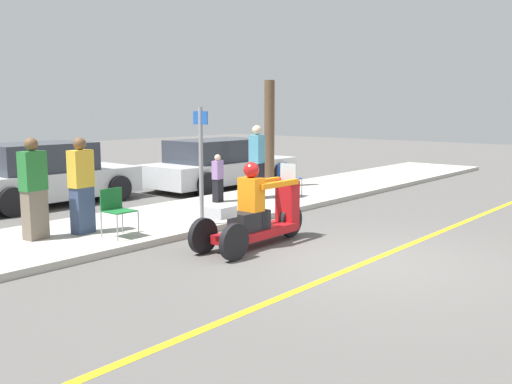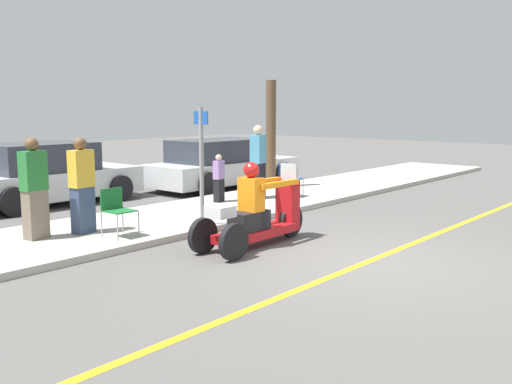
{
  "view_description": "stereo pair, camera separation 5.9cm",
  "coord_description": "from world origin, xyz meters",
  "px_view_note": "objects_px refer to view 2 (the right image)",
  "views": [
    {
      "loc": [
        -7.48,
        -4.11,
        2.31
      ],
      "look_at": [
        -0.36,
        1.92,
        0.92
      ],
      "focal_mm": 40.0,
      "sensor_mm": 36.0,
      "label": 1
    },
    {
      "loc": [
        -7.44,
        -4.15,
        2.31
      ],
      "look_at": [
        -0.36,
        1.92,
        0.92
      ],
      "focal_mm": 40.0,
      "sensor_mm": 36.0,
      "label": 2
    }
  ],
  "objects_px": {
    "spectator_near_curb": "(258,163)",
    "parked_car_lot_far": "(46,175)",
    "parked_car_lot_center": "(222,164)",
    "spectator_far_back": "(219,179)",
    "folding_chair_set_back": "(116,207)",
    "folding_chair_curbside": "(288,176)",
    "motorcycle_trike": "(256,217)",
    "spectator_with_child": "(34,190)",
    "tree_trunk": "(271,134)",
    "spectator_by_tree": "(82,187)",
    "street_sign": "(201,161)"
  },
  "relations": [
    {
      "from": "spectator_near_curb",
      "to": "folding_chair_set_back",
      "type": "xyz_separation_m",
      "value": [
        -4.72,
        -0.84,
        -0.35
      ]
    },
    {
      "from": "spectator_far_back",
      "to": "tree_trunk",
      "type": "xyz_separation_m",
      "value": [
        2.69,
        0.63,
        0.92
      ]
    },
    {
      "from": "spectator_by_tree",
      "to": "spectator_with_child",
      "type": "xyz_separation_m",
      "value": [
        -0.77,
        0.2,
        0.01
      ]
    },
    {
      "from": "motorcycle_trike",
      "to": "tree_trunk",
      "type": "bearing_deg",
      "value": 36.99
    },
    {
      "from": "tree_trunk",
      "to": "parked_car_lot_center",
      "type": "bearing_deg",
      "value": 97.2
    },
    {
      "from": "tree_trunk",
      "to": "street_sign",
      "type": "bearing_deg",
      "value": -154.87
    },
    {
      "from": "motorcycle_trike",
      "to": "spectator_with_child",
      "type": "height_order",
      "value": "spectator_with_child"
    },
    {
      "from": "motorcycle_trike",
      "to": "spectator_with_child",
      "type": "bearing_deg",
      "value": 130.16
    },
    {
      "from": "spectator_far_back",
      "to": "folding_chair_curbside",
      "type": "bearing_deg",
      "value": -22.06
    },
    {
      "from": "folding_chair_curbside",
      "to": "parked_car_lot_center",
      "type": "xyz_separation_m",
      "value": [
        0.76,
        3.0,
        0.04
      ]
    },
    {
      "from": "folding_chair_curbside",
      "to": "parked_car_lot_far",
      "type": "height_order",
      "value": "parked_car_lot_far"
    },
    {
      "from": "spectator_with_child",
      "to": "parked_car_lot_center",
      "type": "height_order",
      "value": "spectator_with_child"
    },
    {
      "from": "parked_car_lot_center",
      "to": "parked_car_lot_far",
      "type": "relative_size",
      "value": 1.15
    },
    {
      "from": "spectator_with_child",
      "to": "folding_chair_curbside",
      "type": "relative_size",
      "value": 2.07
    },
    {
      "from": "spectator_far_back",
      "to": "parked_car_lot_center",
      "type": "height_order",
      "value": "parked_car_lot_center"
    },
    {
      "from": "motorcycle_trike",
      "to": "street_sign",
      "type": "bearing_deg",
      "value": 81.85
    },
    {
      "from": "motorcycle_trike",
      "to": "street_sign",
      "type": "distance_m",
      "value": 1.74
    },
    {
      "from": "spectator_with_child",
      "to": "parked_car_lot_center",
      "type": "bearing_deg",
      "value": 19.98
    },
    {
      "from": "folding_chair_curbside",
      "to": "parked_car_lot_far",
      "type": "distance_m",
      "value": 5.83
    },
    {
      "from": "folding_chair_curbside",
      "to": "folding_chair_set_back",
      "type": "xyz_separation_m",
      "value": [
        -5.43,
        -0.47,
        0.0
      ]
    },
    {
      "from": "folding_chair_set_back",
      "to": "parked_car_lot_center",
      "type": "bearing_deg",
      "value": 29.3
    },
    {
      "from": "motorcycle_trike",
      "to": "tree_trunk",
      "type": "distance_m",
      "value": 6.36
    },
    {
      "from": "spectator_with_child",
      "to": "folding_chair_set_back",
      "type": "bearing_deg",
      "value": -40.72
    },
    {
      "from": "spectator_by_tree",
      "to": "folding_chair_set_back",
      "type": "relative_size",
      "value": 2.05
    },
    {
      "from": "spectator_by_tree",
      "to": "spectator_near_curb",
      "type": "xyz_separation_m",
      "value": [
        4.95,
        0.18,
        0.04
      ]
    },
    {
      "from": "motorcycle_trike",
      "to": "spectator_near_curb",
      "type": "distance_m",
      "value": 4.38
    },
    {
      "from": "motorcycle_trike",
      "to": "folding_chair_curbside",
      "type": "height_order",
      "value": "motorcycle_trike"
    },
    {
      "from": "spectator_near_curb",
      "to": "spectator_with_child",
      "type": "height_order",
      "value": "spectator_near_curb"
    },
    {
      "from": "spectator_far_back",
      "to": "folding_chair_set_back",
      "type": "distance_m",
      "value": 3.89
    },
    {
      "from": "spectator_by_tree",
      "to": "spectator_with_child",
      "type": "height_order",
      "value": "spectator_with_child"
    },
    {
      "from": "spectator_with_child",
      "to": "parked_car_lot_far",
      "type": "bearing_deg",
      "value": 58.38
    },
    {
      "from": "folding_chair_set_back",
      "to": "tree_trunk",
      "type": "relative_size",
      "value": 0.28
    },
    {
      "from": "folding_chair_curbside",
      "to": "tree_trunk",
      "type": "relative_size",
      "value": 0.28
    },
    {
      "from": "spectator_by_tree",
      "to": "folding_chair_curbside",
      "type": "distance_m",
      "value": 5.66
    },
    {
      "from": "street_sign",
      "to": "spectator_near_curb",
      "type": "bearing_deg",
      "value": 22.32
    },
    {
      "from": "spectator_far_back",
      "to": "street_sign",
      "type": "distance_m",
      "value": 2.73
    },
    {
      "from": "spectator_near_curb",
      "to": "parked_car_lot_far",
      "type": "height_order",
      "value": "spectator_near_curb"
    },
    {
      "from": "parked_car_lot_far",
      "to": "street_sign",
      "type": "height_order",
      "value": "street_sign"
    },
    {
      "from": "spectator_far_back",
      "to": "tree_trunk",
      "type": "relative_size",
      "value": 0.38
    },
    {
      "from": "spectator_near_curb",
      "to": "folding_chair_set_back",
      "type": "distance_m",
      "value": 4.81
    },
    {
      "from": "spectator_by_tree",
      "to": "parked_car_lot_far",
      "type": "xyz_separation_m",
      "value": [
        1.53,
        3.94,
        -0.23
      ]
    },
    {
      "from": "spectator_by_tree",
      "to": "folding_chair_set_back",
      "type": "height_order",
      "value": "spectator_by_tree"
    },
    {
      "from": "parked_car_lot_center",
      "to": "street_sign",
      "type": "distance_m",
      "value": 6.06
    },
    {
      "from": "tree_trunk",
      "to": "motorcycle_trike",
      "type": "bearing_deg",
      "value": -143.01
    },
    {
      "from": "motorcycle_trike",
      "to": "spectator_far_back",
      "type": "xyz_separation_m",
      "value": [
        2.32,
        3.14,
        0.15
      ]
    },
    {
      "from": "folding_chair_set_back",
      "to": "street_sign",
      "type": "bearing_deg",
      "value": -15.35
    },
    {
      "from": "parked_car_lot_center",
      "to": "street_sign",
      "type": "height_order",
      "value": "street_sign"
    },
    {
      "from": "folding_chair_set_back",
      "to": "spectator_with_child",
      "type": "bearing_deg",
      "value": 139.28
    },
    {
      "from": "spectator_by_tree",
      "to": "spectator_with_child",
      "type": "relative_size",
      "value": 0.99
    },
    {
      "from": "folding_chair_curbside",
      "to": "spectator_by_tree",
      "type": "bearing_deg",
      "value": 178.16
    }
  ]
}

